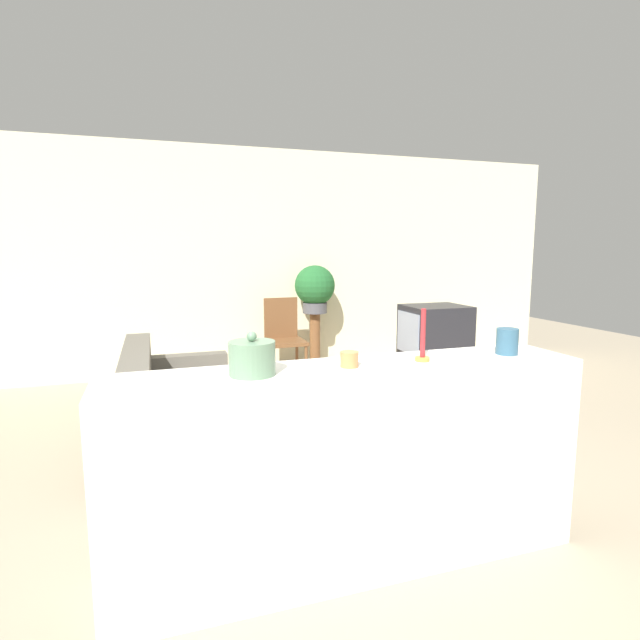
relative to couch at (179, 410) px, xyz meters
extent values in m
plane|color=tan|center=(0.72, -1.24, -0.27)|extent=(14.00, 14.00, 0.00)
cube|color=beige|center=(0.72, 2.19, 1.08)|extent=(9.00, 0.06, 2.70)
cube|color=#605B51|center=(0.04, 0.00, -0.06)|extent=(0.87, 1.62, 0.41)
cube|color=#605B51|center=(-0.29, 0.00, 0.32)|extent=(0.20, 1.62, 0.34)
cube|color=#605B51|center=(0.04, -0.73, 0.01)|extent=(0.87, 0.16, 0.55)
cube|color=#605B51|center=(0.04, 0.73, 0.01)|extent=(0.87, 0.16, 0.55)
cube|color=brown|center=(2.59, 0.53, -0.07)|extent=(0.81, 0.55, 0.40)
cube|color=#232328|center=(2.59, 0.53, 0.40)|extent=(0.61, 0.52, 0.53)
cube|color=#939EB2|center=(2.28, 0.53, 0.40)|extent=(0.02, 0.43, 0.41)
cube|color=brown|center=(1.26, 1.54, 0.18)|extent=(0.44, 0.44, 0.04)
cube|color=brown|center=(1.26, 1.74, 0.44)|extent=(0.40, 0.04, 0.47)
cylinder|color=brown|center=(1.07, 1.35, -0.05)|extent=(0.04, 0.04, 0.43)
cylinder|color=brown|center=(1.45, 1.35, -0.05)|extent=(0.04, 0.04, 0.43)
cylinder|color=brown|center=(1.07, 1.73, -0.05)|extent=(0.04, 0.04, 0.43)
cylinder|color=brown|center=(1.45, 1.73, -0.05)|extent=(0.04, 0.04, 0.43)
cylinder|color=brown|center=(1.72, 1.88, 0.09)|extent=(0.13, 0.13, 0.72)
cylinder|color=#4C4C51|center=(1.72, 1.88, 0.52)|extent=(0.30, 0.30, 0.13)
sphere|color=#23602D|center=(1.72, 1.88, 0.79)|extent=(0.49, 0.49, 0.49)
cube|color=white|center=(0.72, -1.81, 0.22)|extent=(2.26, 0.44, 0.98)
cylinder|color=gray|center=(0.25, -1.81, 0.78)|extent=(0.20, 0.20, 0.15)
sphere|color=gray|center=(0.25, -1.81, 0.88)|extent=(0.04, 0.04, 0.04)
cylinder|color=#C6844C|center=(0.70, -1.81, 0.74)|extent=(0.08, 0.08, 0.07)
cylinder|color=#B7933D|center=(1.08, -1.81, 0.72)|extent=(0.07, 0.07, 0.02)
cylinder|color=#B7282D|center=(1.08, -1.81, 0.85)|extent=(0.02, 0.02, 0.24)
cylinder|color=#335B75|center=(1.57, -1.81, 0.78)|extent=(0.11, 0.11, 0.13)
camera|label=1|loc=(-0.14, -3.89, 1.25)|focal=28.00mm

